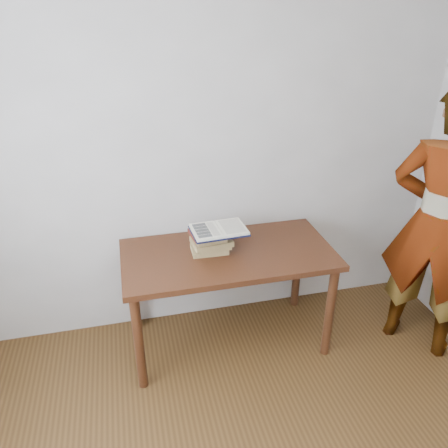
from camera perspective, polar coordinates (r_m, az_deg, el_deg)
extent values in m
cube|color=beige|center=(2.90, -3.42, 9.47)|extent=(3.50, 0.04, 2.60)
cube|color=#411E10|center=(2.83, 0.55, -4.03)|extent=(1.36, 0.68, 0.04)
cylinder|color=#411E10|center=(2.76, -11.06, -15.01)|extent=(0.06, 0.06, 0.69)
cylinder|color=#411E10|center=(3.02, 13.63, -11.13)|extent=(0.06, 0.06, 0.69)
cylinder|color=#411E10|center=(3.20, -11.71, -8.38)|extent=(0.06, 0.06, 0.69)
cylinder|color=#411E10|center=(3.43, 9.55, -5.60)|extent=(0.06, 0.06, 0.69)
cube|color=tan|center=(2.82, -1.93, -3.28)|extent=(0.23, 0.16, 0.03)
cube|color=tan|center=(2.80, -1.46, -2.87)|extent=(0.22, 0.16, 0.03)
cube|color=tan|center=(2.79, -1.64, -2.30)|extent=(0.26, 0.20, 0.04)
cube|color=tan|center=(2.77, -1.86, -1.74)|extent=(0.21, 0.17, 0.03)
cube|color=#5D1C17|center=(2.76, -2.03, -1.14)|extent=(0.25, 0.19, 0.03)
cube|color=black|center=(2.74, -0.68, -0.91)|extent=(0.36, 0.26, 0.01)
cube|color=beige|center=(2.72, -2.42, -0.93)|extent=(0.18, 0.24, 0.02)
cube|color=beige|center=(2.76, 1.02, -0.44)|extent=(0.18, 0.24, 0.02)
cylinder|color=beige|center=(2.74, -0.69, -0.71)|extent=(0.03, 0.23, 0.01)
cube|color=black|center=(2.78, -3.30, -0.10)|extent=(0.09, 0.04, 0.00)
cube|color=black|center=(2.74, -3.10, -0.46)|extent=(0.09, 0.04, 0.00)
cube|color=black|center=(2.71, -2.89, -0.82)|extent=(0.09, 0.04, 0.00)
cube|color=black|center=(2.68, -2.68, -1.20)|extent=(0.09, 0.04, 0.00)
cube|color=black|center=(2.64, -2.47, -1.58)|extent=(0.09, 0.04, 0.00)
cube|color=beige|center=(2.72, -1.42, -0.62)|extent=(0.05, 0.19, 0.00)
cube|color=beige|center=(2.76, 1.09, -0.26)|extent=(0.14, 0.20, 0.00)
imported|color=tan|center=(3.07, 26.33, -0.29)|extent=(0.76, 0.78, 1.82)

